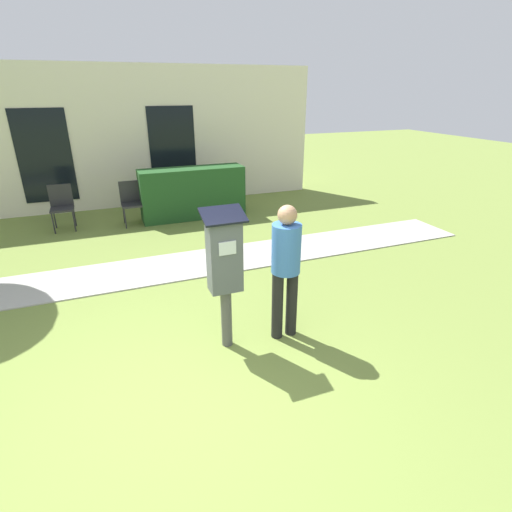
# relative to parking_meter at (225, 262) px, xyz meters

# --- Properties ---
(ground_plane) EXTENTS (40.00, 40.00, 0.00)m
(ground_plane) POSITION_rel_parking_meter_xyz_m (-0.73, -0.76, -1.02)
(ground_plane) COLOR olive
(sidewalk) EXTENTS (12.00, 1.10, 0.02)m
(sidewalk) POSITION_rel_parking_meter_xyz_m (-0.73, 2.32, -1.01)
(sidewalk) COLOR #A3A099
(sidewalk) RESTS_ON ground
(building_facade) EXTENTS (10.00, 0.26, 3.20)m
(building_facade) POSITION_rel_parking_meter_xyz_m (-0.73, 6.43, 0.58)
(building_facade) COLOR beige
(building_facade) RESTS_ON ground
(parking_meter) EXTENTS (0.44, 0.31, 1.59)m
(parking_meter) POSITION_rel_parking_meter_xyz_m (0.00, 0.00, 0.00)
(parking_meter) COLOR #4C4C4C
(parking_meter) RESTS_ON ground
(person_standing) EXTENTS (0.32, 0.32, 1.58)m
(person_standing) POSITION_rel_parking_meter_xyz_m (0.68, -0.06, -0.09)
(person_standing) COLOR black
(person_standing) RESTS_ON ground
(outdoor_chair_left) EXTENTS (0.44, 0.44, 0.90)m
(outdoor_chair_left) POSITION_rel_parking_meter_xyz_m (-1.87, 5.08, -0.49)
(outdoor_chair_left) COLOR #262628
(outdoor_chair_left) RESTS_ON ground
(outdoor_chair_middle) EXTENTS (0.44, 0.44, 0.90)m
(outdoor_chair_middle) POSITION_rel_parking_meter_xyz_m (-0.52, 4.90, -0.49)
(outdoor_chair_middle) COLOR #262628
(outdoor_chair_middle) RESTS_ON ground
(outdoor_chair_right) EXTENTS (0.44, 0.44, 0.90)m
(outdoor_chair_right) POSITION_rel_parking_meter_xyz_m (0.83, 4.96, -0.49)
(outdoor_chair_right) COLOR #262628
(outdoor_chair_right) RESTS_ON ground
(hedge_row) EXTENTS (2.25, 0.60, 1.10)m
(hedge_row) POSITION_rel_parking_meter_xyz_m (0.78, 4.88, -0.47)
(hedge_row) COLOR #1E471E
(hedge_row) RESTS_ON ground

